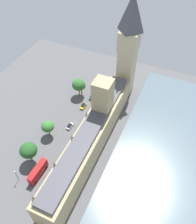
{
  "coord_description": "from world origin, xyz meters",
  "views": [
    {
      "loc": [
        -28.61,
        52.52,
        86.24
      ],
      "look_at": [
        1.0,
        -15.02,
        7.55
      ],
      "focal_mm": 37.05,
      "sensor_mm": 36.0,
      "label": 1
    }
  ],
  "objects": [
    {
      "name": "clock_tower",
      "position": [
        -2.61,
        -42.93,
        27.5
      ],
      "size": [
        9.19,
        9.19,
        53.23
      ],
      "color": "#CCBA8E",
      "rests_on": "ground"
    },
    {
      "name": "plane_tree_by_river_gate",
      "position": [
        18.26,
        15.73,
        7.47
      ],
      "size": [
        7.13,
        7.13,
        10.52
      ],
      "color": "brown",
      "rests_on": "ground"
    },
    {
      "name": "plane_tree_near_tower",
      "position": [
        18.77,
        0.91,
        5.92
      ],
      "size": [
        5.82,
        5.82,
        8.42
      ],
      "color": "brown",
      "rests_on": "ground"
    },
    {
      "name": "car_yellow_cab_trailing",
      "position": [
        12.31,
        -21.65,
        0.89
      ],
      "size": [
        2.0,
        4.51,
        1.74
      ],
      "rotation": [
        0.0,
        0.0,
        -0.02
      ],
      "color": "gold",
      "rests_on": "ground"
    },
    {
      "name": "double_decker_bus_kerbside",
      "position": [
        11.88,
        20.21,
        2.63
      ],
      "size": [
        2.88,
        10.56,
        4.75
      ],
      "rotation": [
        0.0,
        0.0,
        -0.03
      ],
      "color": "red",
      "rests_on": "ground"
    },
    {
      "name": "car_dark_green_opposite_hall",
      "position": [
        10.99,
        -29.87,
        0.89
      ],
      "size": [
        1.86,
        4.67,
        1.74
      ],
      "rotation": [
        0.0,
        0.0,
        0.01
      ],
      "color": "#19472D",
      "rests_on": "ground"
    },
    {
      "name": "river_thames",
      "position": [
        -34.27,
        0.0,
        0.12
      ],
      "size": [
        44.73,
        128.94,
        0.25
      ],
      "primitive_type": "cube",
      "color": "slate",
      "rests_on": "ground"
    },
    {
      "name": "street_lamp_leading",
      "position": [
        17.96,
        25.46,
        4.68
      ],
      "size": [
        0.56,
        0.56,
        6.76
      ],
      "color": "black",
      "rests_on": "ground"
    },
    {
      "name": "car_white_midblock",
      "position": [
        12.19,
        -6.86,
        0.89
      ],
      "size": [
        2.17,
        4.39,
        1.74
      ],
      "rotation": [
        0.0,
        0.0,
        3.06
      ],
      "color": "silver",
      "rests_on": "ground"
    },
    {
      "name": "pedestrian_corner",
      "position": [
        5.43,
        -31.84,
        0.67
      ],
      "size": [
        0.58,
        0.49,
        1.5
      ],
      "rotation": [
        0.0,
        0.0,
        1.75
      ],
      "color": "#336B60",
      "rests_on": "ground"
    },
    {
      "name": "parliament_building",
      "position": [
        -1.99,
        -1.76,
        7.87
      ],
      "size": [
        10.32,
        73.26,
        28.17
      ],
      "color": "tan",
      "rests_on": "ground"
    },
    {
      "name": "ground_plane",
      "position": [
        0.0,
        0.0,
        0.0
      ],
      "size": [
        143.26,
        143.26,
        0.0
      ],
      "primitive_type": "plane",
      "color": "#565659"
    },
    {
      "name": "plane_tree_under_trees",
      "position": [
        18.36,
        -29.13,
        7.29
      ],
      "size": [
        6.97,
        6.97,
        10.28
      ],
      "color": "brown",
      "rests_on": "ground"
    },
    {
      "name": "plane_tree_far_end",
      "position": [
        17.37,
        -30.13,
        6.12
      ],
      "size": [
        4.7,
        4.7,
        8.18
      ],
      "color": "brown",
      "rests_on": "ground"
    }
  ]
}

